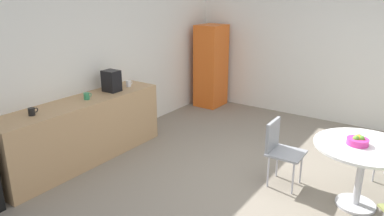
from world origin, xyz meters
The scene contains 12 objects.
ground_plane centered at (0.00, 0.00, 0.00)m, with size 6.00×6.00×0.00m, color gray.
wall_back centered at (0.00, 3.00, 1.30)m, with size 6.00×0.10×2.60m, color white.
wall_side_right centered at (3.00, 0.00, 1.30)m, with size 0.10×6.00×2.60m, color white.
counter_block centered at (-0.75, 2.65, 0.45)m, with size 2.55×0.60×0.90m, color tan.
locker_cabinet centered at (2.55, 2.55, 0.85)m, with size 0.60×0.50×1.69m, color orange.
round_table centered at (0.22, -0.85, 0.61)m, with size 1.06×1.06×0.75m.
chair_gray centered at (0.20, 0.10, 0.52)m, with size 0.43×0.43×0.83m.
fruit_bowl centered at (0.20, -0.78, 0.80)m, with size 0.23×0.23×0.11m.
mug_white centered at (-1.48, 2.64, 0.95)m, with size 0.13×0.08×0.09m.
mug_green centered at (-0.65, 2.62, 0.95)m, with size 0.13×0.08×0.09m.
mug_red centered at (0.19, 2.64, 0.95)m, with size 0.13×0.08×0.09m.
coffee_maker centered at (-0.15, 2.65, 1.06)m, with size 0.20×0.24×0.32m, color black.
Camera 1 is at (-3.81, -1.34, 2.37)m, focal length 33.82 mm.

